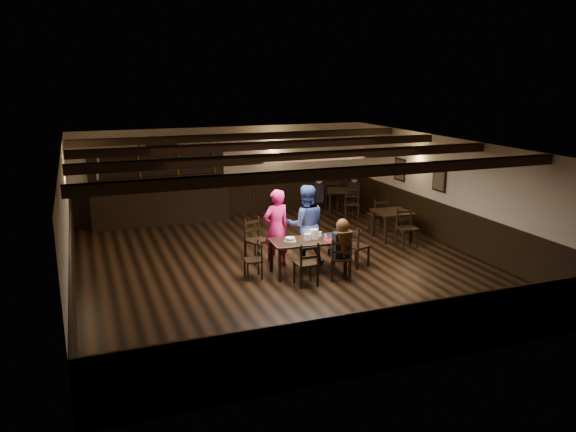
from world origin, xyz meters
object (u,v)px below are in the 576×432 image
object	(u,v)px
woman_pink	(276,228)
man_blue	(305,225)
chair_near_left	(308,261)
chair_near_right	(342,256)
cake	(290,239)
bar_counter	(160,199)
dining_table	(308,243)

from	to	relation	value
woman_pink	man_blue	distance (m)	0.67
chair_near_left	chair_near_right	distance (m)	0.79
woman_pink	man_blue	size ratio (longest dim) A/B	0.96
woman_pink	cake	world-z (taller)	woman_pink
cake	chair_near_right	bearing A→B (deg)	-39.46
cake	bar_counter	size ratio (longest dim) A/B	0.06
dining_table	chair_near_right	size ratio (longest dim) A/B	1.76
dining_table	man_blue	world-z (taller)	man_blue
woman_pink	bar_counter	world-z (taller)	bar_counter
chair_near_right	cake	distance (m)	1.16
chair_near_left	chair_near_right	xyz separation A→B (m)	(0.79, 0.06, 0.00)
dining_table	man_blue	distance (m)	0.66
dining_table	cake	world-z (taller)	cake
chair_near_right	man_blue	world-z (taller)	man_blue
man_blue	bar_counter	world-z (taller)	bar_counter
dining_table	woman_pink	distance (m)	0.86
dining_table	bar_counter	xyz separation A→B (m)	(-2.36, 5.44, 0.05)
man_blue	cake	distance (m)	0.81
man_blue	cake	bearing A→B (deg)	56.09
man_blue	cake	xyz separation A→B (m)	(-0.58, -0.54, -0.13)
chair_near_left	bar_counter	size ratio (longest dim) A/B	0.23
chair_near_left	chair_near_right	bearing A→B (deg)	4.14
chair_near_left	bar_counter	bearing A→B (deg)	108.32
chair_near_left	woman_pink	size ratio (longest dim) A/B	0.53
dining_table	cake	distance (m)	0.42
chair_near_right	bar_counter	xyz separation A→B (m)	(-2.83, 6.12, 0.18)
chair_near_left	cake	world-z (taller)	chair_near_left
chair_near_left	cake	size ratio (longest dim) A/B	3.61
chair_near_right	bar_counter	bearing A→B (deg)	114.85
chair_near_right	chair_near_left	bearing A→B (deg)	-175.86
woman_pink	bar_counter	xyz separation A→B (m)	(-1.87, 4.76, -0.16)
chair_near_right	cake	world-z (taller)	chair_near_right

